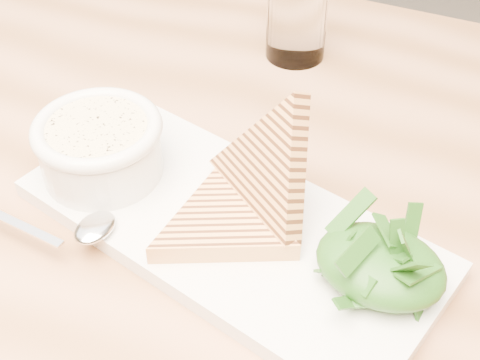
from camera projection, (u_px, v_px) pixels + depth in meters
The scene contains 13 objects.
table_top at pixel (268, 205), 0.66m from camera, with size 1.25×0.84×0.04m, color #A9724D.
table_leg_bl at pixel (93, 134), 1.37m from camera, with size 0.06×0.06×0.73m, color #A9724D.
platter at pixel (229, 227), 0.60m from camera, with size 0.39×0.17×0.02m, color silver.
soup_bowl at pixel (101, 153), 0.63m from camera, with size 0.11×0.11×0.05m, color silver.
soup at pixel (97, 130), 0.61m from camera, with size 0.10×0.10×0.01m, color beige.
bowl_rim at pixel (97, 128), 0.61m from camera, with size 0.12×0.12×0.01m, color silver.
sandwich_flat at pixel (223, 223), 0.58m from camera, with size 0.15×0.15×0.02m, color #D99552, non-canonical shape.
sandwich_lean at pixel (268, 167), 0.58m from camera, with size 0.15×0.15×0.08m, color #D99552, non-canonical shape.
salad_base at pixel (380, 265), 0.53m from camera, with size 0.11×0.08×0.04m, color black.
arugula_pile at pixel (382, 260), 0.53m from camera, with size 0.11×0.10×0.05m, color #2F701E, non-canonical shape.
spoon_bowl at pixel (95, 228), 0.58m from camera, with size 0.03×0.04×0.01m, color silver.
spoon_handle at pixel (14, 223), 0.59m from camera, with size 0.11×0.01×0.00m, color silver.
glass_near at pixel (297, 14), 0.80m from camera, with size 0.07×0.07×0.11m, color white.
Camera 1 is at (0.32, -0.21, 1.22)m, focal length 50.00 mm.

